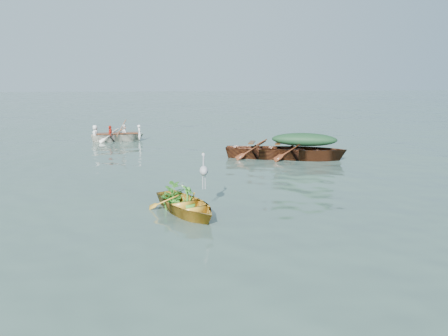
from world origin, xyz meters
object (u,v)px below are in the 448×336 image
object	(u,v)px
yellow_dinghy	(186,213)
heron	(204,176)
green_tarp_boat	(303,159)
rowed_boat	(118,141)
open_wooden_boat	(265,158)

from	to	relation	value
yellow_dinghy	heron	size ratio (longest dim) A/B	3.29
yellow_dinghy	green_tarp_boat	bearing A→B (deg)	25.76
green_tarp_boat	heron	xyz separation A→B (m)	(-4.31, -6.08, 0.86)
green_tarp_boat	heron	world-z (taller)	heron
heron	rowed_boat	bearing A→B (deg)	80.47
yellow_dinghy	rowed_boat	distance (m)	12.43
yellow_dinghy	open_wooden_boat	xyz separation A→B (m)	(3.27, 6.80, 0.00)
open_wooden_boat	heron	size ratio (longest dim) A/B	4.79
open_wooden_boat	rowed_boat	size ratio (longest dim) A/B	1.21
yellow_dinghy	open_wooden_boat	world-z (taller)	open_wooden_boat
green_tarp_boat	yellow_dinghy	bearing A→B (deg)	158.76
yellow_dinghy	rowed_boat	world-z (taller)	rowed_boat
green_tarp_boat	rowed_boat	distance (m)	9.84
open_wooden_boat	rowed_boat	distance (m)	8.38
open_wooden_boat	heron	world-z (taller)	heron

